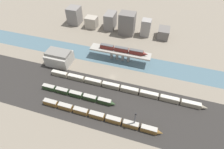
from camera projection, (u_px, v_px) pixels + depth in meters
ground_plane at (112, 77)px, 134.76m from camera, size 400.00×400.00×0.00m
railbed_yard at (102, 101)px, 118.58m from camera, size 280.00×42.00×0.01m
river_water at (120, 60)px, 149.20m from camera, size 320.00×19.58×0.01m
bridge at (120, 53)px, 143.94m from camera, size 50.42×8.69×9.16m
train_on_bridge at (123, 50)px, 140.92m from camera, size 39.59×3.07×3.75m
train_yard_near at (99, 116)px, 108.27m from camera, size 77.93×3.20×3.94m
train_yard_mid at (77, 95)px, 120.13m from camera, size 54.53×3.04×3.75m
train_yard_far at (122, 88)px, 124.24m from camera, size 113.72×3.07×3.66m
warehouse_building at (59, 58)px, 142.54m from camera, size 19.32×15.17×11.49m
signal_tower at (135, 120)px, 100.47m from camera, size 1.00×0.84×13.99m
city_block_far_left at (74, 15)px, 187.02m from camera, size 12.38×13.73×17.67m
city_block_left at (92, 22)px, 182.91m from camera, size 11.91×9.77×11.45m
city_block_center at (110, 21)px, 180.18m from camera, size 9.76×15.66×16.33m
city_block_right at (127, 24)px, 171.13m from camera, size 14.92×12.32×21.38m
city_block_far_right at (146, 28)px, 170.15m from camera, size 8.82×8.82×16.59m
city_block_tall at (163, 33)px, 170.08m from camera, size 10.61×14.43×9.44m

